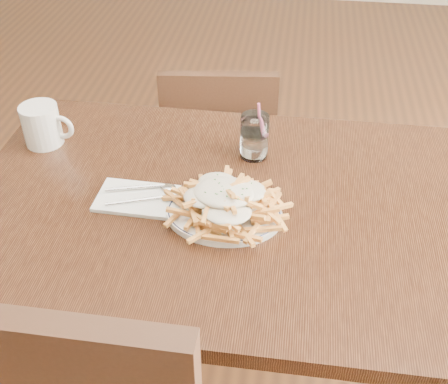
# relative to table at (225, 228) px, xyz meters

# --- Properties ---
(table) EXTENTS (1.20, 0.80, 0.75)m
(table) POSITION_rel_table_xyz_m (0.00, 0.00, 0.00)
(table) COLOR black
(table) RESTS_ON ground
(chair_far) EXTENTS (0.41, 0.41, 0.79)m
(chair_far) POSITION_rel_table_xyz_m (-0.11, 0.63, -0.22)
(chair_far) COLOR black
(chair_far) RESTS_ON ground
(fries_plate) EXTENTS (0.31, 0.28, 0.02)m
(fries_plate) POSITION_rel_table_xyz_m (0.00, -0.05, 0.09)
(fries_plate) COLOR white
(fries_plate) RESTS_ON table
(loaded_fries) EXTENTS (0.29, 0.26, 0.07)m
(loaded_fries) POSITION_rel_table_xyz_m (0.00, -0.05, 0.14)
(loaded_fries) COLOR gold
(loaded_fries) RESTS_ON fries_plate
(napkin) EXTENTS (0.18, 0.12, 0.01)m
(napkin) POSITION_rel_table_xyz_m (-0.20, -0.02, 0.08)
(napkin) COLOR white
(napkin) RESTS_ON table
(cutlery) EXTENTS (0.19, 0.12, 0.01)m
(cutlery) POSITION_rel_table_xyz_m (-0.20, -0.01, 0.09)
(cutlery) COLOR silver
(cutlery) RESTS_ON napkin
(water_glass) EXTENTS (0.07, 0.07, 0.15)m
(water_glass) POSITION_rel_table_xyz_m (0.05, 0.20, 0.13)
(water_glass) COLOR white
(water_glass) RESTS_ON table
(coffee_mug) EXTENTS (0.14, 0.10, 0.11)m
(coffee_mug) POSITION_rel_table_xyz_m (-0.50, 0.18, 0.13)
(coffee_mug) COLOR white
(coffee_mug) RESTS_ON table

